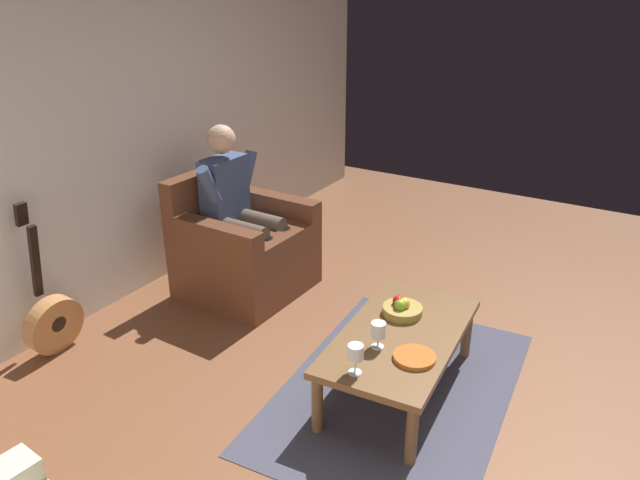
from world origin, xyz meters
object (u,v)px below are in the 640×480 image
(fruit_bowl, at_px, (402,308))
(decorative_dish, at_px, (415,357))
(wine_glass_near, at_px, (378,331))
(wine_glass_far, at_px, (356,354))
(armchair, at_px, (243,249))
(person_seated, at_px, (239,205))
(coffee_table, at_px, (400,340))
(guitar, at_px, (53,320))

(fruit_bowl, distance_m, decorative_dish, 0.46)
(wine_glass_near, relative_size, wine_glass_far, 0.93)
(armchair, xyz_separation_m, decorative_dish, (0.73, 1.69, 0.07))
(person_seated, distance_m, fruit_bowl, 1.51)
(person_seated, xyz_separation_m, wine_glass_near, (0.73, 1.48, -0.19))
(armchair, relative_size, fruit_bowl, 3.84)
(wine_glass_far, xyz_separation_m, decorative_dish, (-0.26, 0.21, -0.10))
(armchair, height_order, coffee_table, armchair)
(armchair, height_order, fruit_bowl, armchair)
(wine_glass_far, relative_size, fruit_bowl, 0.69)
(guitar, relative_size, wine_glass_near, 6.61)
(wine_glass_near, distance_m, decorative_dish, 0.23)
(guitar, xyz_separation_m, decorative_dish, (-0.55, 2.19, 0.17))
(guitar, distance_m, wine_glass_near, 2.07)
(decorative_dish, bearing_deg, armchair, -113.54)
(fruit_bowl, bearing_deg, wine_glass_near, 4.59)
(guitar, distance_m, fruit_bowl, 2.17)
(person_seated, bearing_deg, coffee_table, 72.20)
(armchair, height_order, guitar, guitar)
(coffee_table, distance_m, wine_glass_far, 0.49)
(coffee_table, bearing_deg, guitar, -69.76)
(person_seated, bearing_deg, armchair, 90.00)
(decorative_dish, bearing_deg, guitar, -75.81)
(coffee_table, relative_size, wine_glass_far, 7.28)
(coffee_table, height_order, decorative_dish, decorative_dish)
(wine_glass_far, height_order, decorative_dish, wine_glass_far)
(person_seated, relative_size, coffee_table, 1.06)
(wine_glass_far, bearing_deg, wine_glass_near, -179.11)
(guitar, height_order, wine_glass_near, guitar)
(wine_glass_near, height_order, decorative_dish, wine_glass_near)
(wine_glass_far, bearing_deg, armchair, -124.03)
(person_seated, height_order, guitar, person_seated)
(wine_glass_near, height_order, fruit_bowl, wine_glass_near)
(wine_glass_far, height_order, fruit_bowl, wine_glass_far)
(person_seated, height_order, wine_glass_near, person_seated)
(person_seated, xyz_separation_m, guitar, (1.29, -0.50, -0.45))
(person_seated, bearing_deg, fruit_bowl, 78.16)
(wine_glass_near, relative_size, decorative_dish, 0.67)
(armchair, xyz_separation_m, wine_glass_far, (1.00, 1.48, 0.17))
(wine_glass_near, distance_m, fruit_bowl, 0.39)
(coffee_table, xyz_separation_m, guitar, (0.75, -2.03, -0.11))
(armchair, distance_m, wine_glass_near, 1.65)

